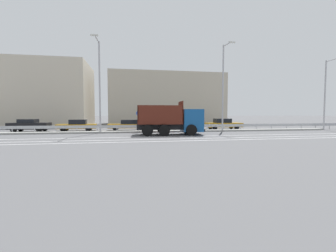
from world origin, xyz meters
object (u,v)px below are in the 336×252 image
Objects in this scene: parked_car_5 at (177,125)px; parked_car_4 at (129,125)px; street_lamp_3 at (326,91)px; parked_car_6 at (223,124)px; street_lamp_2 at (224,84)px; dump_truck at (178,122)px; median_road_sign at (139,121)px; parked_car_3 at (77,125)px; parked_car_2 at (29,125)px; street_lamp_1 at (99,82)px.

parked_car_4 is at bearing -91.55° from parked_car_5.
street_lamp_3 is at bearing -98.99° from parked_car_4.
street_lamp_3 is 1.82× the size of parked_car_6.
parked_car_4 is at bearing 161.49° from street_lamp_2.
median_road_sign is (-3.59, 3.05, 0.04)m from dump_truck.
parked_car_3 reaches higher than parked_car_4.
median_road_sign is 7.78m from parked_car_3.
median_road_sign is 11.38m from parked_car_6.
dump_truck reaches higher than parked_car_4.
dump_truck is 1.60× the size of parked_car_5.
parked_car_3 is 11.83m from parked_car_5.
street_lamp_2 reaches higher than parked_car_5.
parked_car_2 is at bearing -107.36° from dump_truck.
dump_truck is 4.71m from median_road_sign.
street_lamp_1 is 16.08m from parked_car_6.
parked_car_6 reaches higher than parked_car_5.
dump_truck reaches higher than parked_car_6.
dump_truck is at bearing 70.00° from parked_car_2.
median_road_sign is 0.52× the size of parked_car_6.
dump_truck is 6.05m from parked_car_5.
parked_car_5 is (8.83, 3.26, -4.60)m from street_lamp_1.
street_lamp_3 is 18.97m from parked_car_5.
street_lamp_2 reaches higher than parked_car_3.
parked_car_4 is (2.91, 3.67, -4.60)m from street_lamp_1.
parked_car_4 is 1.19× the size of parked_car_5.
street_lamp_2 is 2.41× the size of parked_car_5.
parked_car_3 is 1.09× the size of parked_car_5.
street_lamp_1 reaches higher than street_lamp_3.
street_lamp_1 reaches higher than parked_car_6.
street_lamp_3 is (23.01, -0.27, 3.49)m from median_road_sign.
street_lamp_3 reaches higher than parked_car_6.
street_lamp_1 is 1.99× the size of parked_car_6.
parked_car_4 is at bearing 171.68° from street_lamp_3.
median_road_sign is 0.59× the size of parked_car_2.
parked_car_3 reaches higher than parked_car_5.
street_lamp_2 is 5.90m from parked_car_6.
street_lamp_2 is 7.37m from parked_car_5.
street_lamp_3 is 35.53m from parked_car_2.
street_lamp_3 is 13.14m from parked_car_6.
parked_car_3 is 0.93× the size of parked_car_6.
parked_car_6 is at bearing 93.81° from parked_car_5.
street_lamp_3 is (13.52, 0.03, -0.57)m from street_lamp_2.
street_lamp_3 reaches higher than median_road_sign.
median_road_sign reaches higher than parked_car_6.
street_lamp_3 is (27.08, 0.13, -0.49)m from street_lamp_1.
parked_car_6 is (1.47, 3.32, -4.65)m from street_lamp_2.
street_lamp_1 is at bearing -142.65° from parked_car_3.
parked_car_3 is at bearing 90.17° from parked_car_4.
dump_truck is 1.34× the size of parked_car_4.
parked_car_3 is at bearing -116.60° from dump_truck.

